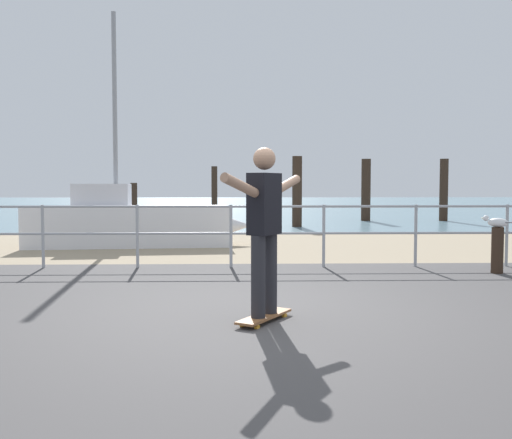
# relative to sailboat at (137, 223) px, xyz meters

# --- Properties ---
(ground_plane) EXTENTS (24.00, 10.00, 0.04)m
(ground_plane) POSITION_rel_sailboat_xyz_m (2.49, -8.10, -0.52)
(ground_plane) COLOR #474444
(ground_plane) RESTS_ON ground
(beach_strip) EXTENTS (24.00, 6.00, 0.04)m
(beach_strip) POSITION_rel_sailboat_xyz_m (2.49, -0.10, -0.52)
(beach_strip) COLOR tan
(beach_strip) RESTS_ON ground
(sea_surface) EXTENTS (72.00, 50.00, 0.04)m
(sea_surface) POSITION_rel_sailboat_xyz_m (2.49, 27.90, -0.52)
(sea_surface) COLOR slate
(sea_surface) RESTS_ON ground
(railing_fence) EXTENTS (13.81, 0.05, 1.05)m
(railing_fence) POSITION_rel_sailboat_xyz_m (1.38, -3.50, 0.17)
(railing_fence) COLOR #9EA0A5
(railing_fence) RESTS_ON ground
(sailboat) EXTENTS (5.03, 1.81, 5.15)m
(sailboat) POSITION_rel_sailboat_xyz_m (0.00, 0.00, 0.00)
(sailboat) COLOR silver
(sailboat) RESTS_ON ground
(skateboard) EXTENTS (0.59, 0.79, 0.08)m
(skateboard) POSITION_rel_sailboat_xyz_m (2.53, -7.33, -0.45)
(skateboard) COLOR brown
(skateboard) RESTS_ON ground
(skateboarder) EXTENTS (0.84, 1.28, 1.65)m
(skateboarder) POSITION_rel_sailboat_xyz_m (2.53, -7.33, 0.50)
(skateboarder) COLOR #26262B
(skateboarder) RESTS_ON skateboard
(bollard_short) EXTENTS (0.18, 0.18, 0.73)m
(bollard_short) POSITION_rel_sailboat_xyz_m (6.23, -4.27, -0.16)
(bollard_short) COLOR #332319
(bollard_short) RESTS_ON ground
(seagull) EXTENTS (0.37, 0.39, 0.18)m
(seagull) POSITION_rel_sailboat_xyz_m (6.22, -4.26, 0.28)
(seagull) COLOR white
(seagull) RESTS_ON bollard_short
(groyne_post_0) EXTENTS (0.26, 0.26, 1.46)m
(groyne_post_0) POSITION_rel_sailboat_xyz_m (-1.73, 9.13, 0.21)
(groyne_post_0) COLOR #332319
(groyne_post_0) RESTS_ON ground
(groyne_post_1) EXTENTS (0.25, 0.25, 2.18)m
(groyne_post_1) POSITION_rel_sailboat_xyz_m (1.21, 11.72, 0.57)
(groyne_post_1) COLOR #332319
(groyne_post_1) RESTS_ON ground
(groyne_post_2) EXTENTS (0.32, 0.32, 2.32)m
(groyne_post_2) POSITION_rel_sailboat_xyz_m (4.16, 5.82, 0.64)
(groyne_post_2) COLOR #332319
(groyne_post_2) RESTS_ON ground
(groyne_post_3) EXTENTS (0.35, 0.35, 2.37)m
(groyne_post_3) POSITION_rel_sailboat_xyz_m (7.11, 8.98, 0.67)
(groyne_post_3) COLOR #332319
(groyne_post_3) RESTS_ON ground
(groyne_post_4) EXTENTS (0.32, 0.32, 2.38)m
(groyne_post_4) POSITION_rel_sailboat_xyz_m (10.05, 8.83, 0.67)
(groyne_post_4) COLOR #332319
(groyne_post_4) RESTS_ON ground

